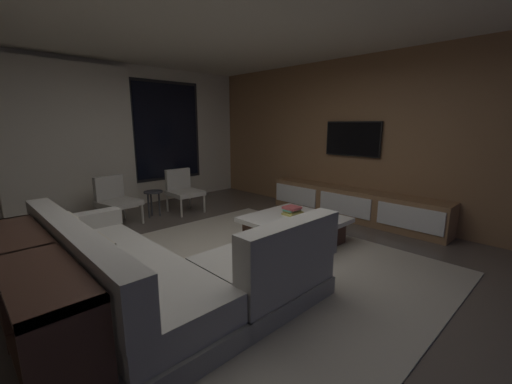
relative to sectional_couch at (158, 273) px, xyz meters
The scene contains 14 objects.
floor 0.92m from the sectional_couch, ahead, with size 9.20×9.20×0.00m, color #564C44.
back_wall_with_window 3.92m from the sectional_couch, 77.57° to the left, with size 6.60×0.30×2.70m.
media_wall 4.07m from the sectional_couch, ahead, with size 0.12×7.80×2.70m.
ceiling 2.56m from the sectional_couch, ahead, with size 8.20×8.20×0.00m, color beige.
area_rug 1.26m from the sectional_couch, ahead, with size 3.20×3.80×0.01m, color #ADA391.
sectional_couch is the anchor object (origin of this frame).
coffee_table 2.06m from the sectional_couch, ahead, with size 1.16×1.16×0.36m.
book_stack_on_coffee_table 2.20m from the sectional_couch, ahead, with size 0.28×0.21×0.10m.
accent_chair_near_window 3.19m from the sectional_couch, 54.70° to the left, with size 0.55×0.57×0.78m.
accent_chair_by_curtain 2.75m from the sectional_couch, 76.43° to the left, with size 0.65×0.67×0.78m.
side_stool 2.93m from the sectional_couch, 64.21° to the left, with size 0.32×0.32×0.46m.
media_console 3.65m from the sectional_couch, ahead, with size 0.46×3.10×0.52m.
mounted_tv 3.98m from the sectional_couch, ahead, with size 0.05×1.01×0.59m.
console_table_behind_couch 0.93m from the sectional_couch, behind, with size 0.40×2.10×0.74m.
Camera 1 is at (-2.09, -2.60, 1.60)m, focal length 22.55 mm.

